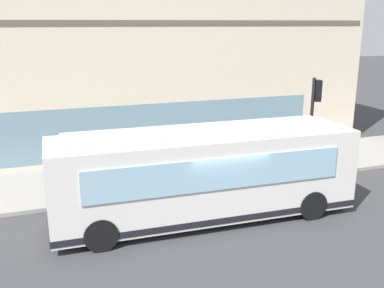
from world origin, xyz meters
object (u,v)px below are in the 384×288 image
pedestrian_walking_along_curb (94,164)px  pedestrian_by_light_pole (253,138)px  newspaper_vending_box (299,141)px  city_bus_nearside (205,175)px  fire_hydrant (227,152)px  traffic_light_near_corner (315,107)px

pedestrian_walking_along_curb → pedestrian_by_light_pole: bearing=-81.2°
newspaper_vending_box → pedestrian_walking_along_curb: bearing=99.9°
pedestrian_walking_along_curb → city_bus_nearside: bearing=-141.5°
pedestrian_by_light_pole → newspaper_vending_box: 3.08m
city_bus_nearside → pedestrian_walking_along_curb: bearing=38.5°
city_bus_nearside → pedestrian_walking_along_curb: (3.94, 3.13, -0.52)m
pedestrian_by_light_pole → fire_hydrant: bearing=72.8°
city_bus_nearside → fire_hydrant: city_bus_nearside is taller
city_bus_nearside → pedestrian_by_light_pole: city_bus_nearside is taller
city_bus_nearside → fire_hydrant: (5.47, -3.22, -1.04)m
pedestrian_walking_along_curb → traffic_light_near_corner: bearing=-97.3°
traffic_light_near_corner → fire_hydrant: bearing=45.9°
city_bus_nearside → pedestrian_by_light_pole: 6.74m
traffic_light_near_corner → pedestrian_walking_along_curb: (1.18, 9.14, -1.94)m
city_bus_nearside → newspaper_vending_box: size_ratio=11.22×
pedestrian_by_light_pole → newspaper_vending_box: pedestrian_by_light_pole is taller
traffic_light_near_corner → pedestrian_by_light_pole: (2.35, 1.63, -1.81)m
city_bus_nearside → fire_hydrant: size_ratio=13.65×
fire_hydrant → city_bus_nearside: bearing=149.5°
traffic_light_near_corner → fire_hydrant: (2.71, 2.79, -2.46)m
city_bus_nearside → newspaper_vending_box: (5.76, -7.33, -0.95)m
traffic_light_near_corner → newspaper_vending_box: bearing=-23.8°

